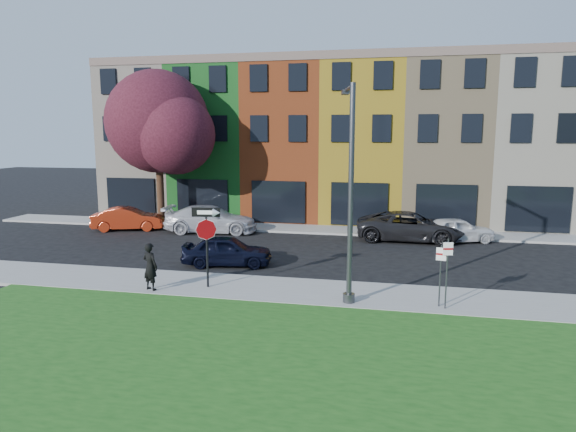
% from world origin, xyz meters
% --- Properties ---
extents(ground, '(120.00, 120.00, 0.00)m').
position_xyz_m(ground, '(0.00, 0.00, 0.00)').
color(ground, black).
rests_on(ground, ground).
extents(sidewalk_near, '(40.00, 3.00, 0.12)m').
position_xyz_m(sidewalk_near, '(2.00, 3.00, 0.06)').
color(sidewalk_near, gray).
rests_on(sidewalk_near, ground).
extents(sidewalk_far, '(40.00, 2.40, 0.12)m').
position_xyz_m(sidewalk_far, '(-3.00, 15.00, 0.06)').
color(sidewalk_far, gray).
rests_on(sidewalk_far, ground).
extents(rowhouse_block, '(30.00, 10.12, 10.00)m').
position_xyz_m(rowhouse_block, '(-2.50, 21.18, 4.99)').
color(rowhouse_block, '#BFB29F').
rests_on(rowhouse_block, ground).
extents(stop_sign, '(1.05, 0.15, 2.97)m').
position_xyz_m(stop_sign, '(-4.57, 2.65, 2.24)').
color(stop_sign, black).
rests_on(stop_sign, sidewalk_near).
extents(man, '(0.90, 0.82, 1.74)m').
position_xyz_m(man, '(-6.46, 1.90, 0.99)').
color(man, black).
rests_on(man, sidewalk_near).
extents(sedan_near, '(2.88, 4.42, 1.33)m').
position_xyz_m(sedan_near, '(-5.01, 6.20, 0.66)').
color(sedan_near, black).
rests_on(sedan_near, ground).
extents(parked_car_red, '(3.97, 5.03, 1.37)m').
position_xyz_m(parked_car_red, '(-13.42, 12.81, 0.68)').
color(parked_car_red, maroon).
rests_on(parked_car_red, ground).
extents(parked_car_silver, '(3.50, 5.89, 1.55)m').
position_xyz_m(parked_car_silver, '(-8.34, 13.15, 0.78)').
color(parked_car_silver, silver).
rests_on(parked_car_silver, ground).
extents(parked_car_dark, '(2.78, 5.71, 1.56)m').
position_xyz_m(parked_car_dark, '(2.94, 13.21, 0.78)').
color(parked_car_dark, black).
rests_on(parked_car_dark, ground).
extents(parked_car_white, '(4.30, 5.04, 1.35)m').
position_xyz_m(parked_car_white, '(5.35, 13.29, 0.67)').
color(parked_car_white, silver).
rests_on(parked_car_white, ground).
extents(street_lamp, '(0.82, 2.55, 7.22)m').
position_xyz_m(street_lamp, '(0.66, 2.23, 3.76)').
color(street_lamp, '#414245').
rests_on(street_lamp, sidewalk_near).
extents(parking_sign_a, '(0.32, 0.11, 2.05)m').
position_xyz_m(parking_sign_a, '(3.65, 2.22, 1.41)').
color(parking_sign_a, '#414245').
rests_on(parking_sign_a, sidewalk_near).
extents(parking_sign_b, '(0.32, 0.12, 2.32)m').
position_xyz_m(parking_sign_b, '(3.83, 2.03, 1.56)').
color(parking_sign_b, '#414245').
rests_on(parking_sign_b, sidewalk_near).
extents(tree_purple, '(7.34, 6.43, 9.34)m').
position_xyz_m(tree_purple, '(-11.83, 14.26, 6.24)').
color(tree_purple, black).
rests_on(tree_purple, sidewalk_far).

